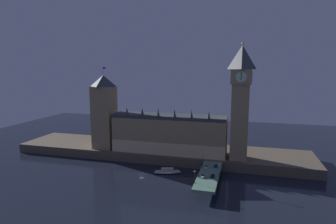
# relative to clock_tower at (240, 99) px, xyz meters

# --- Properties ---
(ground_plane) EXTENTS (400.00, 400.00, 0.00)m
(ground_plane) POSITION_rel_clock_tower_xyz_m (-58.47, -26.97, -46.55)
(ground_plane) COLOR black
(embankment) EXTENTS (220.00, 42.00, 6.60)m
(embankment) POSITION_rel_clock_tower_xyz_m (-58.47, 12.03, -43.25)
(embankment) COLOR brown
(embankment) RESTS_ON ground_plane
(parliament_hall) EXTENTS (80.53, 18.40, 32.54)m
(parliament_hall) POSITION_rel_clock_tower_xyz_m (-48.27, 2.55, -26.43)
(parliament_hall) COLOR #9E845B
(parliament_hall) RESTS_ON embankment
(clock_tower) EXTENTS (13.40, 13.51, 75.65)m
(clock_tower) POSITION_rel_clock_tower_xyz_m (0.00, 0.00, 0.00)
(clock_tower) COLOR #9E845B
(clock_tower) RESTS_ON embankment
(victoria_tower) EXTENTS (15.24, 15.24, 60.62)m
(victoria_tower) POSITION_rel_clock_tower_xyz_m (-98.54, 2.00, -12.49)
(victoria_tower) COLOR #9E845B
(victoria_tower) RESTS_ON embankment
(bridge) EXTENTS (11.73, 46.00, 6.32)m
(bridge) POSITION_rel_clock_tower_xyz_m (-15.41, -31.97, -41.85)
(bridge) COLOR slate
(bridge) RESTS_ON ground_plane
(car_northbound_lead) EXTENTS (1.85, 4.51, 1.51)m
(car_northbound_lead) POSITION_rel_clock_tower_xyz_m (-18.00, -22.32, -39.52)
(car_northbound_lead) COLOR silver
(car_northbound_lead) RESTS_ON bridge
(car_northbound_trail) EXTENTS (1.91, 4.11, 1.46)m
(car_northbound_trail) POSITION_rel_clock_tower_xyz_m (-18.00, -37.71, -39.54)
(car_northbound_trail) COLOR silver
(car_northbound_trail) RESTS_ON bridge
(car_southbound_lead) EXTENTS (2.11, 4.02, 1.50)m
(car_southbound_lead) POSITION_rel_clock_tower_xyz_m (-12.83, -35.81, -39.52)
(car_southbound_lead) COLOR black
(car_southbound_lead) RESTS_ON bridge
(car_southbound_trail) EXTENTS (2.10, 4.37, 1.39)m
(car_southbound_trail) POSITION_rel_clock_tower_xyz_m (-12.83, -19.24, -39.57)
(car_southbound_trail) COLOR navy
(car_southbound_trail) RESTS_ON bridge
(pedestrian_near_rail) EXTENTS (0.38, 0.38, 1.76)m
(pedestrian_near_rail) POSITION_rel_clock_tower_xyz_m (-20.58, -38.92, -39.29)
(pedestrian_near_rail) COLOR black
(pedestrian_near_rail) RESTS_ON bridge
(pedestrian_far_rail) EXTENTS (0.38, 0.38, 1.73)m
(pedestrian_far_rail) POSITION_rel_clock_tower_xyz_m (-20.58, -21.73, -39.31)
(pedestrian_far_rail) COLOR black
(pedestrian_far_rail) RESTS_ON bridge
(street_lamp_near) EXTENTS (1.34, 0.60, 6.96)m
(street_lamp_near) POSITION_rel_clock_tower_xyz_m (-20.98, -46.69, -35.87)
(street_lamp_near) COLOR #2D3333
(street_lamp_near) RESTS_ON bridge
(street_lamp_mid) EXTENTS (1.34, 0.60, 6.47)m
(street_lamp_mid) POSITION_rel_clock_tower_xyz_m (-9.85, -31.97, -36.18)
(street_lamp_mid) COLOR #2D3333
(street_lamp_mid) RESTS_ON bridge
(street_lamp_far) EXTENTS (1.34, 0.60, 7.03)m
(street_lamp_far) POSITION_rel_clock_tower_xyz_m (-20.98, -17.25, -35.83)
(street_lamp_far) COLOR #2D3333
(street_lamp_far) RESTS_ON bridge
(boat_upstream) EXTENTS (17.66, 8.77, 3.67)m
(boat_upstream) POSITION_rel_clock_tower_xyz_m (-42.85, -21.92, -45.21)
(boat_upstream) COLOR white
(boat_upstream) RESTS_ON ground_plane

